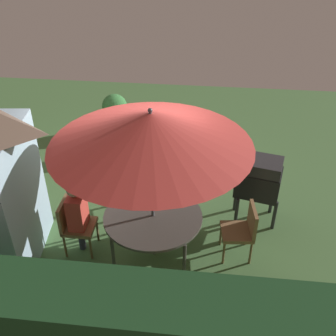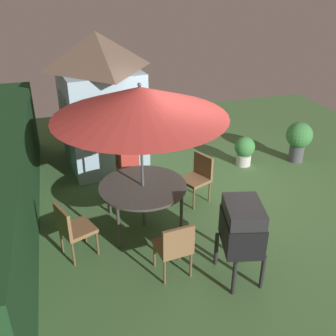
{
  "view_description": "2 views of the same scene",
  "coord_description": "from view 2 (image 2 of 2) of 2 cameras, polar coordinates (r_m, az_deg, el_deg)",
  "views": [
    {
      "loc": [
        -1.22,
        5.83,
        4.58
      ],
      "look_at": [
        -0.63,
        0.55,
        1.04
      ],
      "focal_mm": 42.98,
      "sensor_mm": 36.0,
      "label": 1
    },
    {
      "loc": [
        -5.92,
        2.54,
        3.97
      ],
      "look_at": [
        -0.37,
        0.94,
        0.96
      ],
      "focal_mm": 41.67,
      "sensor_mm": 36.0,
      "label": 2
    }
  ],
  "objects": [
    {
      "name": "patio_umbrella",
      "position": [
        5.81,
        -4.13,
        9.6
      ],
      "size": [
        2.66,
        2.66,
        2.48
      ],
      "color": "#4C4C51",
      "rests_on": "ground"
    },
    {
      "name": "chair_far_side",
      "position": [
        6.01,
        -13.87,
        -8.44
      ],
      "size": [
        0.6,
        0.61,
        0.9
      ],
      "color": "olive",
      "rests_on": "ground"
    },
    {
      "name": "potted_plant_by_shed",
      "position": [
        9.16,
        18.59,
        4.15
      ],
      "size": [
        0.58,
        0.58,
        0.92
      ],
      "color": "#4C4C51",
      "rests_on": "ground"
    },
    {
      "name": "hedge_backdrop",
      "position": [
        6.78,
        -22.22,
        -2.57
      ],
      "size": [
        6.89,
        0.7,
        1.61
      ],
      "color": "#193D1E",
      "rests_on": "ground"
    },
    {
      "name": "person_in_red",
      "position": [
        7.37,
        -5.72,
        1.75
      ],
      "size": [
        0.24,
        0.34,
        1.26
      ],
      "color": "#CC3D33",
      "rests_on": "ground"
    },
    {
      "name": "chair_near_shed",
      "position": [
        7.56,
        -5.76,
        0.23
      ],
      "size": [
        0.47,
        0.46,
        0.9
      ],
      "color": "olive",
      "rests_on": "ground"
    },
    {
      "name": "potted_plant_by_grill",
      "position": [
        8.75,
        11.12,
        2.65
      ],
      "size": [
        0.45,
        0.45,
        0.66
      ],
      "color": "silver",
      "rests_on": "ground"
    },
    {
      "name": "garden_shed",
      "position": [
        8.5,
        -9.92,
        9.84
      ],
      "size": [
        2.13,
        1.83,
        2.84
      ],
      "color": "#9EBCD1",
      "rests_on": "ground"
    },
    {
      "name": "chair_toward_hedge",
      "position": [
        5.5,
        1.01,
        -11.33
      ],
      "size": [
        0.51,
        0.51,
        0.9
      ],
      "color": "olive",
      "rests_on": "ground"
    },
    {
      "name": "ground_plane",
      "position": [
        7.56,
        6.11,
        -4.31
      ],
      "size": [
        11.0,
        11.0,
        0.0
      ],
      "primitive_type": "plane",
      "color": "#47703D"
    },
    {
      "name": "bbq_grill",
      "position": [
        5.39,
        10.78,
        -8.47
      ],
      "size": [
        0.8,
        0.65,
        1.2
      ],
      "color": "black",
      "rests_on": "ground"
    },
    {
      "name": "chair_toward_house",
      "position": [
        7.23,
        4.43,
        -1.04
      ],
      "size": [
        0.61,
        0.61,
        0.9
      ],
      "color": "olive",
      "rests_on": "ground"
    },
    {
      "name": "patio_table",
      "position": [
        6.41,
        -3.7,
        -2.96
      ],
      "size": [
        1.44,
        1.44,
        0.77
      ],
      "color": "#47423D",
      "rests_on": "ground"
    }
  ]
}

